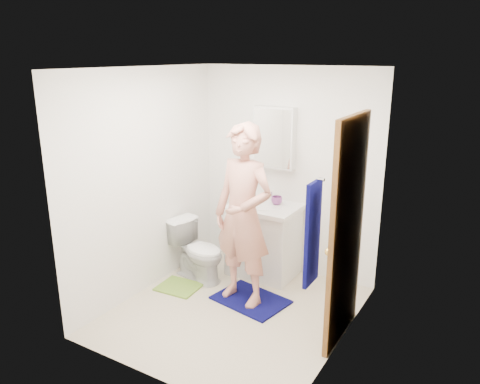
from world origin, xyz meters
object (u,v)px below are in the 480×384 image
object	(u,v)px
medicine_cabinet	(274,138)
soap_dispenser	(249,197)
vanity_cabinet	(264,242)
toothbrush_cup	(277,201)
man	(243,216)
towel	(312,234)
toilet	(199,250)

from	to	relation	value
medicine_cabinet	soap_dispenser	xyz separation A→B (m)	(-0.15, -0.31, -0.65)
vanity_cabinet	medicine_cabinet	world-z (taller)	medicine_cabinet
toothbrush_cup	man	distance (m)	0.79
soap_dispenser	towel	bearing A→B (deg)	-46.41
medicine_cabinet	vanity_cabinet	bearing A→B (deg)	-90.00
vanity_cabinet	toilet	size ratio (longest dim) A/B	1.16
towel	soap_dispenser	world-z (taller)	towel
medicine_cabinet	toothbrush_cup	distance (m)	0.72
towel	soap_dispenser	distance (m)	1.96
towel	man	distance (m)	1.35
towel	toothbrush_cup	size ratio (longest dim) A/B	6.39
toilet	soap_dispenser	distance (m)	0.84
towel	toothbrush_cup	bearing A→B (deg)	124.02
soap_dispenser	toothbrush_cup	world-z (taller)	soap_dispenser
medicine_cabinet	toothbrush_cup	bearing A→B (deg)	-48.73
vanity_cabinet	towel	distance (m)	2.08
towel	toilet	xyz separation A→B (m)	(-1.76, 0.99, -0.91)
medicine_cabinet	toothbrush_cup	world-z (taller)	medicine_cabinet
vanity_cabinet	toilet	xyz separation A→B (m)	(-0.58, -0.49, -0.06)
towel	soap_dispenser	size ratio (longest dim) A/B	4.19
medicine_cabinet	man	size ratio (longest dim) A/B	0.37
towel	man	bearing A→B (deg)	142.93
vanity_cabinet	soap_dispenser	xyz separation A→B (m)	(-0.15, -0.08, 0.55)
vanity_cabinet	soap_dispenser	size ratio (longest dim) A/B	4.19
soap_dispenser	man	size ratio (longest dim) A/B	0.10
towel	toothbrush_cup	distance (m)	1.94
towel	toothbrush_cup	world-z (taller)	towel
towel	man	size ratio (longest dim) A/B	0.43
soap_dispenser	toothbrush_cup	xyz separation A→B (m)	(0.27, 0.18, -0.05)
vanity_cabinet	man	distance (m)	0.89
vanity_cabinet	toothbrush_cup	distance (m)	0.52
toilet	towel	bearing A→B (deg)	-107.89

